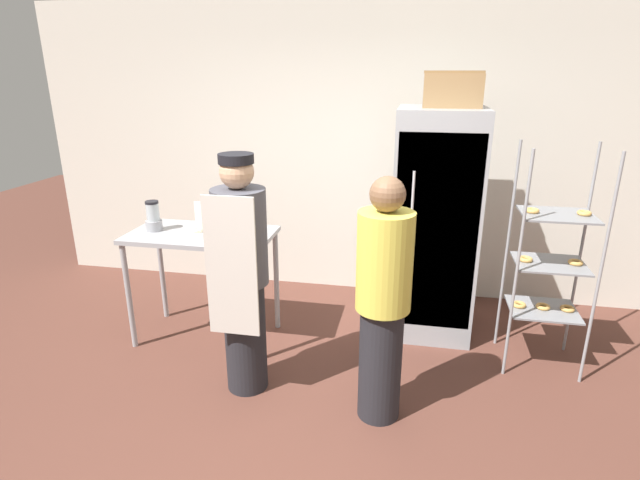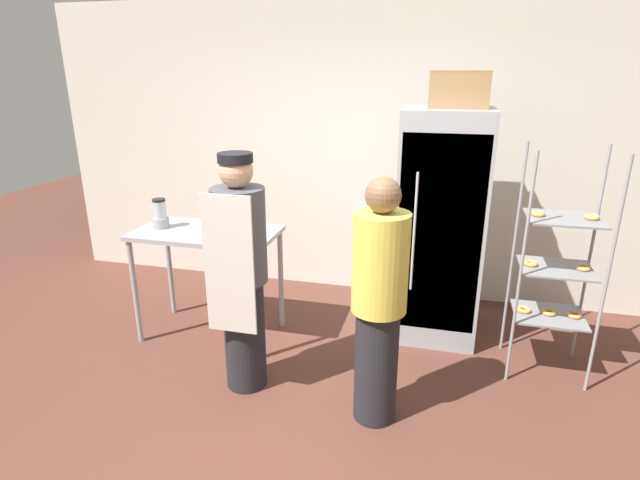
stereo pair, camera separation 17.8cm
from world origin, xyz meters
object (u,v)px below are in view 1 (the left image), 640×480
Objects in this scene: person_baker at (242,274)px; person_customer at (383,302)px; cardboard_storage_box at (452,90)px; donut_box at (207,231)px; refrigerator at (434,225)px; baking_rack at (550,264)px; blender_pitcher at (153,218)px.

person_baker reaches higher than person_customer.
cardboard_storage_box is 1.80m from person_customer.
donut_box is at bearing 154.89° from person_customer.
refrigerator is at bearing 75.70° from person_customer.
cardboard_storage_box is (-0.77, 0.42, 1.20)m from baking_rack.
cardboard_storage_box reaches higher than donut_box.
refrigerator reaches higher than person_customer.
baking_rack reaches higher than donut_box.
person_customer is (1.42, -0.67, -0.16)m from donut_box.
donut_box is 1.58m from person_customer.
refrigerator is 7.74× the size of blender_pitcher.
baking_rack is at bearing -28.90° from cardboard_storage_box.
refrigerator reaches higher than donut_box.
baking_rack is at bearing 4.43° from donut_box.
donut_box is at bearing 131.23° from person_baker.
donut_box is (-1.74, -0.60, 0.03)m from refrigerator.
person_baker is (-1.27, -1.14, -0.07)m from refrigerator.
blender_pitcher is (-0.48, 0.06, 0.06)m from donut_box.
person_customer reaches higher than donut_box.
refrigerator is 1.32m from person_customer.
refrigerator is at bearing 153.83° from baking_rack.
baking_rack reaches higher than person_baker.
person_customer is at bearing -21.02° from blender_pitcher.
cardboard_storage_box is at bearing 17.98° from refrigerator.
cardboard_storage_box is (2.28, 0.56, 0.98)m from blender_pitcher.
baking_rack reaches higher than person_customer.
blender_pitcher is 1.14m from person_baker.
refrigerator is 4.28× the size of cardboard_storage_box.
donut_box is 0.73m from person_baker.
donut_box is at bearing -175.57° from baking_rack.
person_baker is at bearing -32.39° from blender_pitcher.
baking_rack is at bearing 2.52° from blender_pitcher.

